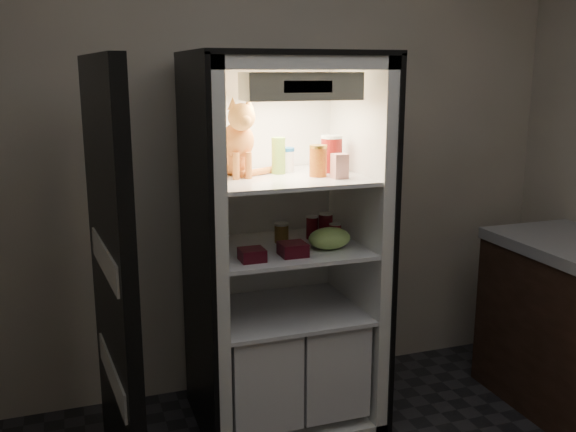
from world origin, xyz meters
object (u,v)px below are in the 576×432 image
at_px(berry_box_left, 252,255).
at_px(soda_can_c, 335,235).
at_px(mayo_tub, 286,160).
at_px(pepper_jar, 331,154).
at_px(berry_box_right, 293,249).
at_px(salsa_jar, 318,161).
at_px(refrigerator, 281,271).
at_px(cream_carton, 340,166).
at_px(grape_bag, 330,238).
at_px(tabby_cat, 235,146).
at_px(soda_can_b, 325,226).
at_px(condiment_jar, 282,233).
at_px(parmesan_shaker, 278,156).
at_px(soda_can_a, 312,228).

bearing_deg(berry_box_left, soda_can_c, 13.45).
height_order(mayo_tub, pepper_jar, pepper_jar).
relative_size(berry_box_left, berry_box_right, 0.92).
relative_size(salsa_jar, soda_can_c, 1.35).
xyz_separation_m(salsa_jar, pepper_jar, (0.11, 0.10, 0.02)).
distance_m(refrigerator, cream_carton, 0.63).
bearing_deg(grape_bag, soda_can_c, 42.02).
bearing_deg(tabby_cat, berry_box_right, -55.81).
bearing_deg(soda_can_b, condiment_jar, 175.66).
height_order(salsa_jar, soda_can_c, salsa_jar).
distance_m(mayo_tub, soda_can_c, 0.45).
height_order(cream_carton, condiment_jar, cream_carton).
distance_m(salsa_jar, soda_can_c, 0.38).
bearing_deg(refrigerator, soda_can_c, -29.61).
bearing_deg(pepper_jar, berry_box_left, -154.88).
bearing_deg(grape_bag, salsa_jar, 127.73).
height_order(grape_bag, berry_box_left, grape_bag).
relative_size(tabby_cat, soda_can_c, 3.45).
distance_m(parmesan_shaker, soda_can_a, 0.42).
bearing_deg(grape_bag, refrigerator, 136.92).
distance_m(tabby_cat, salsa_jar, 0.40).
distance_m(mayo_tub, salsa_jar, 0.21).
xyz_separation_m(refrigerator, berry_box_left, (-0.22, -0.24, 0.18)).
height_order(soda_can_a, berry_box_right, soda_can_a).
relative_size(soda_can_a, condiment_jar, 1.16).
relative_size(cream_carton, soda_can_c, 1.04).
height_order(mayo_tub, cream_carton, mayo_tub).
relative_size(mayo_tub, soda_can_a, 1.05).
height_order(salsa_jar, berry_box_right, salsa_jar).
height_order(refrigerator, parmesan_shaker, refrigerator).
distance_m(parmesan_shaker, soda_can_b, 0.45).
relative_size(parmesan_shaker, berry_box_left, 1.59).
distance_m(refrigerator, salsa_jar, 0.60).
distance_m(soda_can_b, soda_can_c, 0.13).
bearing_deg(soda_can_c, refrigerator, 150.39).
bearing_deg(pepper_jar, mayo_tub, 160.26).
bearing_deg(tabby_cat, soda_can_b, -8.34).
distance_m(soda_can_b, berry_box_right, 0.34).
relative_size(soda_can_b, berry_box_left, 1.21).
height_order(berry_box_left, berry_box_right, berry_box_right).
relative_size(parmesan_shaker, pepper_jar, 0.97).
bearing_deg(berry_box_right, condiment_jar, 83.93).
bearing_deg(salsa_jar, soda_can_b, 52.21).
distance_m(parmesan_shaker, grape_bag, 0.48).
bearing_deg(parmesan_shaker, berry_box_right, -92.80).
bearing_deg(tabby_cat, pepper_jar, -9.95).
height_order(pepper_jar, soda_can_a, pepper_jar).
bearing_deg(mayo_tub, parmesan_shaker, -142.22).
xyz_separation_m(condiment_jar, berry_box_right, (-0.03, -0.24, -0.02)).
height_order(pepper_jar, berry_box_right, pepper_jar).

